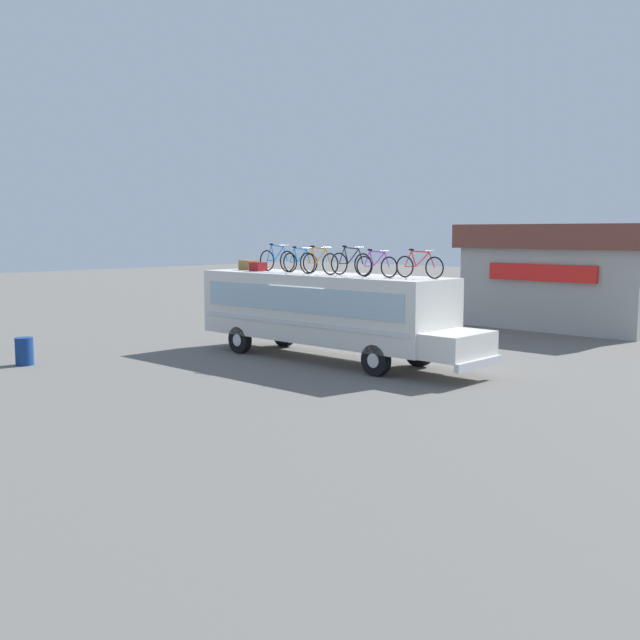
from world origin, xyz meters
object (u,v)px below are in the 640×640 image
at_px(rooftop_bicycle_4, 351,263).
at_px(trash_bin, 24,351).
at_px(rooftop_bicycle_6, 419,266).
at_px(luggage_bag_1, 249,265).
at_px(rooftop_bicycle_1, 277,260).
at_px(luggage_bag_2, 258,267).
at_px(bus, 327,309).
at_px(rooftop_bicycle_3, 319,262).
at_px(rooftop_bicycle_5, 376,265).
at_px(rooftop_bicycle_2, 300,262).

relative_size(rooftop_bicycle_4, trash_bin, 1.95).
distance_m(rooftop_bicycle_6, trash_bin, 12.75).
distance_m(luggage_bag_1, rooftop_bicycle_6, 7.47).
bearing_deg(rooftop_bicycle_1, luggage_bag_1, 177.20).
xyz_separation_m(luggage_bag_1, luggage_bag_2, (0.88, -0.32, -0.02)).
distance_m(bus, luggage_bag_1, 4.20).
distance_m(luggage_bag_1, rooftop_bicycle_3, 3.94).
height_order(luggage_bag_2, trash_bin, luggage_bag_2).
relative_size(rooftop_bicycle_3, trash_bin, 1.95).
relative_size(bus, rooftop_bicycle_1, 6.13).
xyz_separation_m(rooftop_bicycle_4, rooftop_bicycle_5, (1.21, -0.20, -0.03)).
bearing_deg(luggage_bag_2, rooftop_bicycle_2, 7.11).
bearing_deg(trash_bin, bus, 49.50).
bearing_deg(rooftop_bicycle_2, luggage_bag_1, 178.04).
bearing_deg(luggage_bag_2, luggage_bag_1, 159.68).
distance_m(rooftop_bicycle_1, trash_bin, 8.82).
distance_m(luggage_bag_2, rooftop_bicycle_3, 3.04).
height_order(luggage_bag_1, rooftop_bicycle_3, rooftop_bicycle_3).
bearing_deg(rooftop_bicycle_3, luggage_bag_1, 174.06).
bearing_deg(bus, rooftop_bicycle_5, -5.70).
bearing_deg(luggage_bag_1, rooftop_bicycle_3, -5.94).
height_order(rooftop_bicycle_1, trash_bin, rooftop_bicycle_1).
bearing_deg(luggage_bag_1, rooftop_bicycle_5, -3.04).
xyz_separation_m(rooftop_bicycle_1, rooftop_bicycle_3, (2.32, -0.33, -0.01)).
bearing_deg(rooftop_bicycle_3, luggage_bag_2, 178.46).
bearing_deg(rooftop_bicycle_3, rooftop_bicycle_4, 13.38).
distance_m(rooftop_bicycle_2, rooftop_bicycle_4, 2.33).
distance_m(luggage_bag_1, rooftop_bicycle_1, 1.61).
bearing_deg(bus, rooftop_bicycle_4, -1.48).
relative_size(rooftop_bicycle_2, rooftop_bicycle_6, 0.93).
height_order(luggage_bag_2, rooftop_bicycle_1, rooftop_bicycle_1).
relative_size(rooftop_bicycle_3, rooftop_bicycle_6, 0.99).
xyz_separation_m(rooftop_bicycle_1, rooftop_bicycle_2, (1.15, -0.02, -0.03)).
bearing_deg(rooftop_bicycle_5, trash_bin, -140.26).
bearing_deg(luggage_bag_2, rooftop_bicycle_6, 4.82).
height_order(luggage_bag_2, rooftop_bicycle_2, rooftop_bicycle_2).
distance_m(rooftop_bicycle_5, trash_bin, 11.51).
xyz_separation_m(rooftop_bicycle_2, rooftop_bicycle_6, (4.73, 0.32, -0.00)).
height_order(rooftop_bicycle_4, rooftop_bicycle_5, rooftop_bicycle_4).
bearing_deg(rooftop_bicycle_4, rooftop_bicycle_1, 179.10).
height_order(rooftop_bicycle_2, rooftop_bicycle_4, rooftop_bicycle_4).
distance_m(luggage_bag_1, trash_bin, 8.24).
distance_m(bus, rooftop_bicycle_1, 2.85).
height_order(luggage_bag_2, rooftop_bicycle_3, rooftop_bicycle_3).
xyz_separation_m(rooftop_bicycle_3, rooftop_bicycle_5, (2.37, 0.07, -0.03)).
distance_m(rooftop_bicycle_4, rooftop_bicycle_5, 1.23).
distance_m(rooftop_bicycle_2, rooftop_bicycle_6, 4.74).
bearing_deg(luggage_bag_2, rooftop_bicycle_4, 2.64).
xyz_separation_m(bus, rooftop_bicycle_1, (-2.39, 0.03, 1.56)).
height_order(luggage_bag_1, rooftop_bicycle_6, rooftop_bicycle_6).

